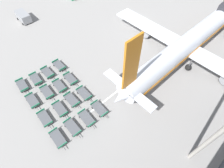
% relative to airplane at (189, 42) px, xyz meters
% --- Properties ---
extents(ground_plane, '(500.00, 500.00, 0.00)m').
position_rel_airplane_xyz_m(ground_plane, '(-14.87, 2.38, -3.27)').
color(ground_plane, gray).
extents(airplane, '(35.07, 40.99, 13.49)m').
position_rel_airplane_xyz_m(airplane, '(0.00, 0.00, 0.00)').
color(airplane, silver).
rests_on(airplane, ground_plane).
extents(service_van, '(4.71, 2.75, 2.12)m').
position_rel_airplane_xyz_m(service_van, '(-34.57, -18.09, -2.11)').
color(service_van, gray).
rests_on(service_van, ground_plane).
extents(baggage_dolly_row_near_col_a, '(3.67, 1.77, 0.92)m').
position_rel_airplane_xyz_m(baggage_dolly_row_near_col_a, '(-15.34, -28.15, -2.80)').
color(baggage_dolly_row_near_col_a, '#515459').
rests_on(baggage_dolly_row_near_col_a, ground_plane).
extents(baggage_dolly_row_near_col_b, '(3.65, 1.71, 0.92)m').
position_rel_airplane_xyz_m(baggage_dolly_row_near_col_b, '(-11.15, -28.41, -2.80)').
color(baggage_dolly_row_near_col_b, '#515459').
rests_on(baggage_dolly_row_near_col_b, ground_plane).
extents(baggage_dolly_row_near_col_c, '(3.66, 1.73, 0.92)m').
position_rel_airplane_xyz_m(baggage_dolly_row_near_col_c, '(-6.91, -28.58, -2.80)').
color(baggage_dolly_row_near_col_c, '#515459').
rests_on(baggage_dolly_row_near_col_c, ground_plane).
extents(baggage_dolly_row_near_col_d, '(3.65, 1.70, 0.92)m').
position_rel_airplane_xyz_m(baggage_dolly_row_near_col_d, '(-2.80, -28.86, -2.80)').
color(baggage_dolly_row_near_col_d, '#515459').
rests_on(baggage_dolly_row_near_col_d, ground_plane).
extents(baggage_dolly_row_mid_a_col_a, '(3.67, 1.77, 0.92)m').
position_rel_airplane_xyz_m(baggage_dolly_row_mid_a_col_a, '(-14.99, -25.70, -2.80)').
color(baggage_dolly_row_mid_a_col_a, '#515459').
rests_on(baggage_dolly_row_mid_a_col_a, ground_plane).
extents(baggage_dolly_row_mid_a_col_b, '(3.66, 1.73, 0.92)m').
position_rel_airplane_xyz_m(baggage_dolly_row_mid_a_col_b, '(-11.03, -25.74, -2.80)').
color(baggage_dolly_row_mid_a_col_b, '#515459').
rests_on(baggage_dolly_row_mid_a_col_b, ground_plane).
extents(baggage_dolly_row_mid_a_col_c, '(3.66, 1.72, 0.92)m').
position_rel_airplane_xyz_m(baggage_dolly_row_mid_a_col_c, '(-6.66, -25.97, -2.80)').
color(baggage_dolly_row_mid_a_col_c, '#515459').
rests_on(baggage_dolly_row_mid_a_col_c, ground_plane).
extents(baggage_dolly_row_mid_a_col_d, '(3.64, 1.64, 0.92)m').
position_rel_airplane_xyz_m(baggage_dolly_row_mid_a_col_d, '(-2.74, -26.37, -2.80)').
color(baggage_dolly_row_mid_a_col_d, '#515459').
rests_on(baggage_dolly_row_mid_a_col_d, ground_plane).
extents(baggage_dolly_row_mid_b_col_a, '(3.63, 1.62, 0.92)m').
position_rel_airplane_xyz_m(baggage_dolly_row_mid_b_col_a, '(-14.89, -23.31, -2.80)').
color(baggage_dolly_row_mid_b_col_a, '#515459').
rests_on(baggage_dolly_row_mid_b_col_a, ground_plane).
extents(baggage_dolly_row_mid_b_col_b, '(3.66, 1.72, 0.92)m').
position_rel_airplane_xyz_m(baggage_dolly_row_mid_b_col_b, '(-10.67, -23.43, -2.80)').
color(baggage_dolly_row_mid_b_col_b, '#515459').
rests_on(baggage_dolly_row_mid_b_col_b, ground_plane).
extents(baggage_dolly_row_mid_b_col_c, '(3.63, 1.63, 0.92)m').
position_rel_airplane_xyz_m(baggage_dolly_row_mid_b_col_c, '(-6.79, -23.57, -2.80)').
color(baggage_dolly_row_mid_b_col_c, '#515459').
rests_on(baggage_dolly_row_mid_b_col_c, ground_plane).
extents(baggage_dolly_row_mid_b_col_d, '(3.66, 1.72, 0.92)m').
position_rel_airplane_xyz_m(baggage_dolly_row_mid_b_col_d, '(-2.43, -23.89, -2.80)').
color(baggage_dolly_row_mid_b_col_d, '#515459').
rests_on(baggage_dolly_row_mid_b_col_d, ground_plane).
extents(baggage_dolly_row_far_col_a, '(3.62, 1.61, 0.92)m').
position_rel_airplane_xyz_m(baggage_dolly_row_far_col_a, '(-14.93, -20.69, -2.80)').
color(baggage_dolly_row_far_col_a, '#515459').
rests_on(baggage_dolly_row_far_col_a, ground_plane).
extents(baggage_dolly_row_far_col_b, '(3.65, 1.70, 0.92)m').
position_rel_airplane_xyz_m(baggage_dolly_row_far_col_b, '(-10.67, -21.07, -2.80)').
color(baggage_dolly_row_far_col_b, '#515459').
rests_on(baggage_dolly_row_far_col_b, ground_plane).
extents(baggage_dolly_row_far_col_c, '(3.64, 1.67, 0.92)m').
position_rel_airplane_xyz_m(baggage_dolly_row_far_col_c, '(-6.37, -21.30, -2.80)').
color(baggage_dolly_row_far_col_c, '#515459').
rests_on(baggage_dolly_row_far_col_c, ground_plane).
extents(baggage_dolly_row_far_col_d, '(3.66, 1.71, 0.92)m').
position_rel_airplane_xyz_m(baggage_dolly_row_far_col_d, '(-2.32, -21.37, -2.80)').
color(baggage_dolly_row_far_col_d, '#515459').
rests_on(baggage_dolly_row_far_col_d, ground_plane).
extents(stand_guidance_stripe, '(0.64, 29.39, 0.01)m').
position_rel_airplane_xyz_m(stand_guidance_stripe, '(-2.93, -8.62, -3.27)').
color(stand_guidance_stripe, white).
rests_on(stand_guidance_stripe, ground_plane).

